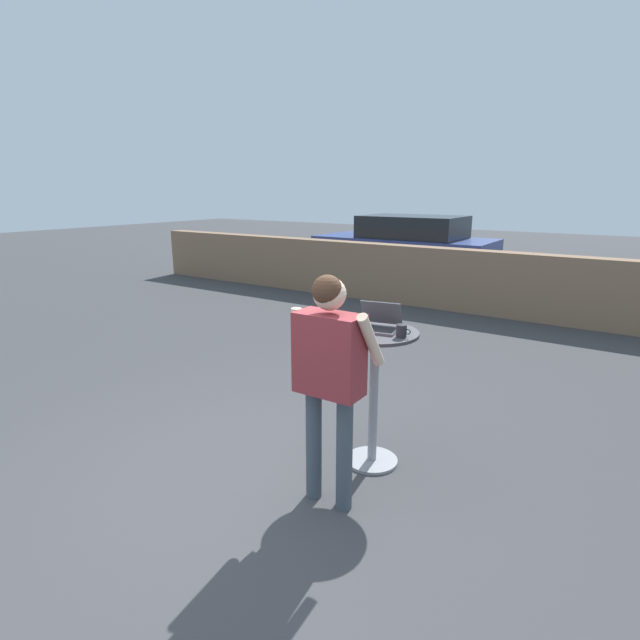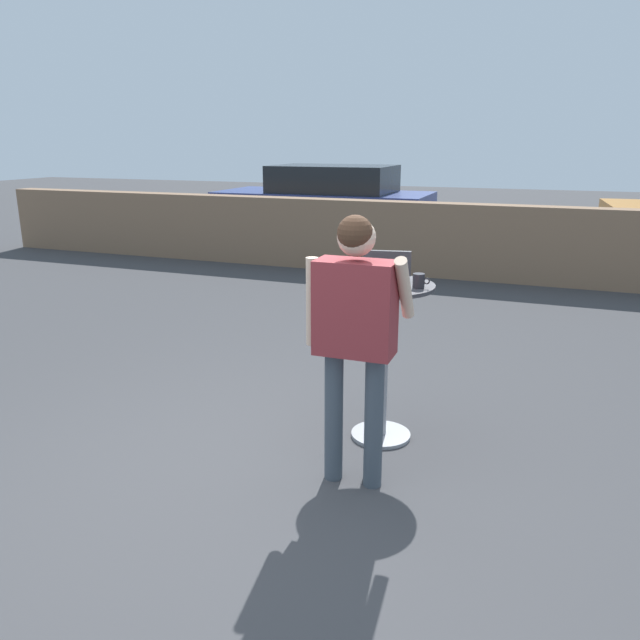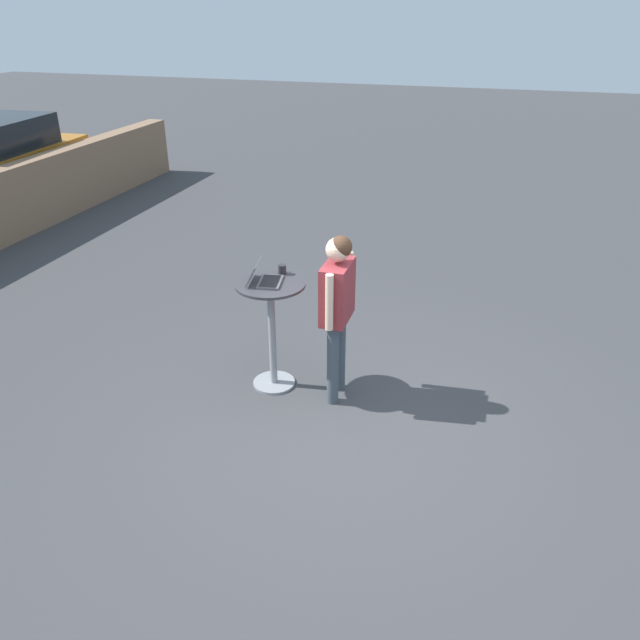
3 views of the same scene
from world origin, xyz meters
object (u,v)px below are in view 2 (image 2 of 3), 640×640
object	(u,v)px
laptop	(386,275)
standing_person	(355,319)
cafe_table	(384,339)
coffee_mug	(419,281)
parked_car_further_down	(326,203)

from	to	relation	value
laptop	standing_person	size ratio (longest dim) A/B	0.23
cafe_table	coffee_mug	distance (m)	0.48
cafe_table	laptop	distance (m)	0.43
standing_person	parked_car_further_down	world-z (taller)	standing_person
laptop	parked_car_further_down	world-z (taller)	parked_car_further_down
coffee_mug	parked_car_further_down	xyz separation A→B (m)	(-3.55, 7.97, -0.35)
laptop	parked_car_further_down	xyz separation A→B (m)	(-3.31, 7.88, -0.35)
laptop	coffee_mug	distance (m)	0.25
parked_car_further_down	standing_person	bearing A→B (deg)	-68.81
coffee_mug	laptop	bearing A→B (deg)	159.44
coffee_mug	parked_car_further_down	bearing A→B (deg)	114.02
standing_person	parked_car_further_down	distance (m)	9.19
cafe_table	parked_car_further_down	bearing A→B (deg)	112.74
parked_car_further_down	laptop	bearing A→B (deg)	-67.19
cafe_table	laptop	world-z (taller)	laptop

